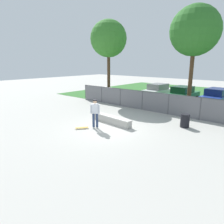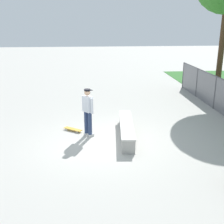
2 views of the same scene
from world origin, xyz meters
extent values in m
plane|color=#ADAAA3|center=(0.00, 0.00, 0.00)|extent=(80.00, 80.00, 0.00)
cube|color=#A8A59E|center=(-0.48, 0.98, 0.23)|extent=(3.21, 0.71, 0.46)
cube|color=beige|center=(-0.48, 0.98, 0.49)|extent=(3.25, 0.76, 0.06)
cube|color=beige|center=(-0.70, -0.51, 0.05)|extent=(0.25, 0.27, 0.10)
cube|color=beige|center=(-0.53, -0.37, 0.05)|extent=(0.25, 0.27, 0.10)
cylinder|color=navy|center=(-0.68, -0.53, 0.54)|extent=(0.15, 0.15, 0.88)
cylinder|color=navy|center=(-0.51, -0.40, 0.54)|extent=(0.15, 0.15, 0.88)
cube|color=silver|center=(-0.59, -0.47, 1.28)|extent=(0.43, 0.41, 0.60)
cylinder|color=silver|center=(-0.79, -0.62, 1.26)|extent=(0.10, 0.10, 0.58)
cylinder|color=silver|center=(-0.40, -0.31, 1.26)|extent=(0.10, 0.10, 0.58)
sphere|color=tan|center=(-0.59, -0.47, 1.71)|extent=(0.22, 0.22, 0.22)
cylinder|color=black|center=(-0.59, -0.47, 1.81)|extent=(0.23, 0.23, 0.06)
cube|color=black|center=(-0.68, -0.36, 1.78)|extent=(0.23, 0.22, 0.02)
cube|color=gold|center=(-1.18, -1.08, 0.08)|extent=(0.64, 0.76, 0.02)
cube|color=#B2B2B7|center=(-1.02, -0.86, 0.06)|extent=(0.15, 0.13, 0.02)
cube|color=#B2B2B7|center=(-1.34, -1.29, 0.06)|extent=(0.15, 0.13, 0.02)
cylinder|color=silver|center=(-0.95, -0.91, 0.03)|extent=(0.06, 0.06, 0.05)
cylinder|color=silver|center=(-1.08, -0.81, 0.03)|extent=(0.06, 0.06, 0.05)
cylinder|color=silver|center=(-1.27, -1.34, 0.03)|extent=(0.06, 0.06, 0.05)
cylinder|color=silver|center=(-1.41, -1.24, 0.03)|extent=(0.06, 0.06, 0.05)
cylinder|color=#4C4C51|center=(-8.54, 5.82, 0.83)|extent=(0.07, 0.07, 1.65)
cylinder|color=#4C4C51|center=(-6.10, 5.82, 0.83)|extent=(0.07, 0.07, 1.65)
cylinder|color=#4C4C51|center=(-3.66, 5.82, 0.83)|extent=(0.07, 0.07, 1.65)
cylinder|color=#47301E|center=(-6.32, 7.16, 2.48)|extent=(0.32, 0.32, 4.96)
camera|label=1|loc=(8.18, -8.95, 4.09)|focal=32.60mm
camera|label=2|loc=(9.67, -0.45, 4.23)|focal=46.15mm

